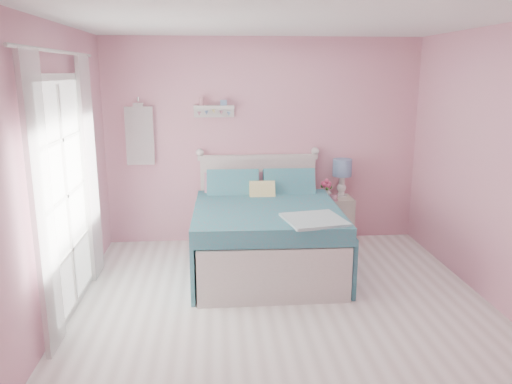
{
  "coord_description": "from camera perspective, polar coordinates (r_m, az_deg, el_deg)",
  "views": [
    {
      "loc": [
        -0.61,
        -4.08,
        2.17
      ],
      "look_at": [
        -0.18,
        1.2,
        0.89
      ],
      "focal_mm": 35.0,
      "sensor_mm": 36.0,
      "label": 1
    }
  ],
  "objects": [
    {
      "name": "room_shell",
      "position": [
        4.17,
        3.82,
        5.42
      ],
      "size": [
        4.5,
        4.5,
        4.5
      ],
      "color": "pink",
      "rests_on": "floor"
    },
    {
      "name": "vase",
      "position": [
        6.43,
        8.04,
        -0.05
      ],
      "size": [
        0.18,
        0.18,
        0.14
      ],
      "primitive_type": "imported",
      "rotation": [
        0.0,
        0.0,
        -0.38
      ],
      "color": "silver",
      "rests_on": "nightstand"
    },
    {
      "name": "table_lamp",
      "position": [
        6.5,
        9.82,
        2.45
      ],
      "size": [
        0.24,
        0.24,
        0.49
      ],
      "color": "white",
      "rests_on": "nightstand"
    },
    {
      "name": "curtain_far",
      "position": [
        5.48,
        -18.41,
        2.43
      ],
      "size": [
        0.04,
        0.4,
        2.32
      ],
      "primitive_type": "cube",
      "color": "white",
      "rests_on": "floor"
    },
    {
      "name": "roses",
      "position": [
        6.4,
        8.06,
        0.92
      ],
      "size": [
        0.14,
        0.11,
        0.12
      ],
      "color": "#DC4B7C",
      "rests_on": "vase"
    },
    {
      "name": "curtain_near",
      "position": [
        4.08,
        -23.21,
        -1.62
      ],
      "size": [
        0.04,
        0.4,
        2.32
      ],
      "primitive_type": "cube",
      "color": "white",
      "rests_on": "floor"
    },
    {
      "name": "french_door",
      "position": [
        4.81,
        -20.93,
        -0.54
      ],
      "size": [
        0.04,
        1.32,
        2.16
      ],
      "color": "silver",
      "rests_on": "floor"
    },
    {
      "name": "hanging_dress",
      "position": [
        6.38,
        -13.16,
        6.25
      ],
      "size": [
        0.34,
        0.03,
        0.72
      ],
      "primitive_type": "cube",
      "color": "white",
      "rests_on": "room_shell"
    },
    {
      "name": "floor",
      "position": [
        4.66,
        3.51,
        -14.22
      ],
      "size": [
        4.5,
        4.5,
        0.0
      ],
      "primitive_type": "plane",
      "color": "silver",
      "rests_on": "ground"
    },
    {
      "name": "bed",
      "position": [
        5.65,
        1.02,
        -4.75
      ],
      "size": [
        1.59,
        1.99,
        1.14
      ],
      "rotation": [
        0.0,
        0.0,
        -0.02
      ],
      "color": "silver",
      "rests_on": "floor"
    },
    {
      "name": "nightstand",
      "position": [
        6.56,
        9.02,
        -3.15
      ],
      "size": [
        0.42,
        0.42,
        0.6
      ],
      "color": "beige",
      "rests_on": "floor"
    },
    {
      "name": "teacup",
      "position": [
        6.32,
        8.86,
        -0.61
      ],
      "size": [
        0.13,
        0.13,
        0.08
      ],
      "primitive_type": "imported",
      "rotation": [
        0.0,
        0.0,
        -0.39
      ],
      "color": "#C28298",
      "rests_on": "nightstand"
    },
    {
      "name": "wall_shelf",
      "position": [
        6.29,
        -4.86,
        9.52
      ],
      "size": [
        0.5,
        0.15,
        0.25
      ],
      "color": "silver",
      "rests_on": "room_shell"
    }
  ]
}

